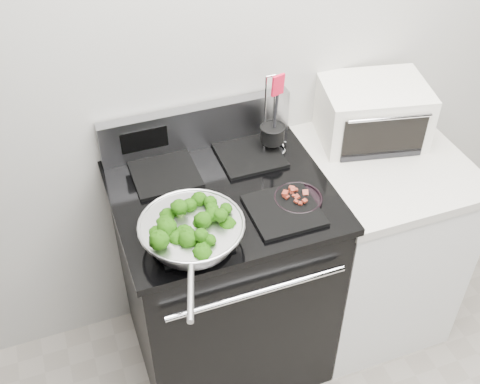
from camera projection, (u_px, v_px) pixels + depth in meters
name	position (u px, v px, depth m)	size (l,w,h in m)	color
back_wall	(267.00, 37.00, 2.24)	(4.00, 0.02, 2.70)	beige
gas_range	(224.00, 276.00, 2.49)	(0.79, 0.69, 1.13)	black
counter	(370.00, 241.00, 2.68)	(0.62, 0.68, 0.92)	white
skillet	(192.00, 231.00, 1.95)	(0.35, 0.54, 0.07)	silver
broccoli_pile	(191.00, 226.00, 1.94)	(0.28, 0.28, 0.10)	black
bacon_plate	(298.00, 196.00, 2.14)	(0.17, 0.17, 0.04)	black
utensil_holder	(272.00, 137.00, 2.33)	(0.11, 0.11, 0.34)	silver
toaster_oven	(372.00, 112.00, 2.42)	(0.47, 0.39, 0.24)	white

